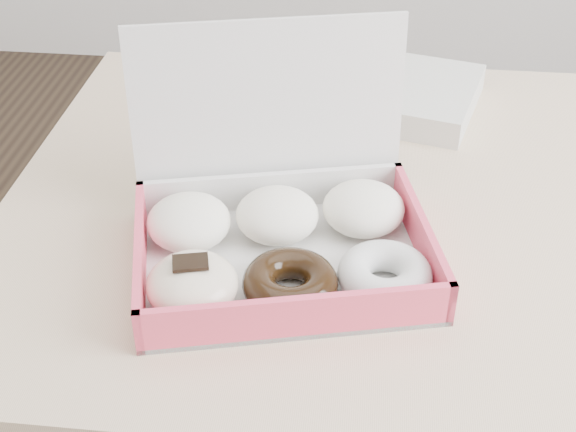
# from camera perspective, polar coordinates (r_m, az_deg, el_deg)

# --- Properties ---
(table) EXTENTS (1.20, 0.80, 0.75)m
(table) POSITION_cam_1_polar(r_m,az_deg,el_deg) (1.08, 12.87, -2.59)
(table) COLOR tan
(table) RESTS_ON ground
(donut_box) EXTENTS (0.38, 0.34, 0.24)m
(donut_box) POSITION_cam_1_polar(r_m,az_deg,el_deg) (0.90, -0.71, -1.08)
(donut_box) COLOR silver
(donut_box) RESTS_ON table
(newspapers) EXTENTS (0.30, 0.26, 0.04)m
(newspapers) POSITION_cam_1_polar(r_m,az_deg,el_deg) (1.24, 7.17, 8.78)
(newspapers) COLOR silver
(newspapers) RESTS_ON table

